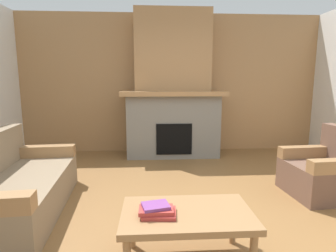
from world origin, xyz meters
TOP-DOWN VIEW (x-y plane):
  - ground at (0.00, 0.00)m, footprint 9.00×9.00m
  - wall_back_wood_panel at (0.00, 3.00)m, footprint 6.00×0.12m
  - fireplace at (0.00, 2.62)m, footprint 1.90×0.82m
  - couch at (-1.87, 0.31)m, footprint 0.98×1.86m
  - armchair at (1.74, 0.58)m, footprint 0.81×0.81m
  - coffee_table at (-0.14, -0.61)m, footprint 1.00×0.60m
  - book_stack_near_edge at (-0.37, -0.66)m, footprint 0.28×0.22m

SIDE VIEW (x-z plane):
  - ground at x=0.00m, z-range 0.00..0.00m
  - couch at x=-1.87m, z-range -0.14..0.71m
  - armchair at x=1.74m, z-range -0.13..0.72m
  - coffee_table at x=-0.14m, z-range 0.16..0.59m
  - book_stack_near_edge at x=-0.37m, z-range 0.43..0.51m
  - fireplace at x=0.00m, z-range -0.19..2.51m
  - wall_back_wood_panel at x=0.00m, z-range 0.00..2.70m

